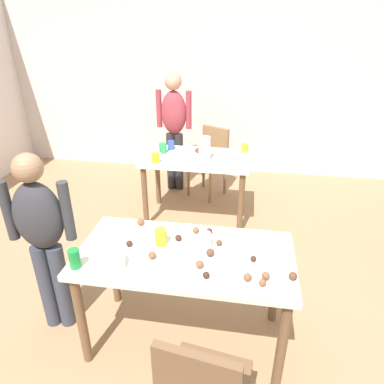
{
  "coord_description": "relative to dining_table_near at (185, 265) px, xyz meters",
  "views": [
    {
      "loc": [
        0.35,
        -1.83,
        2.05
      ],
      "look_at": [
        -0.03,
        0.48,
        0.9
      ],
      "focal_mm": 32.43,
      "sensor_mm": 36.0,
      "label": 1
    }
  ],
  "objects": [
    {
      "name": "cup_near_1",
      "position": [
        -0.17,
        0.07,
        0.16
      ],
      "size": [
        0.08,
        0.08,
        0.11
      ],
      "primitive_type": "cylinder",
      "color": "yellow",
      "rests_on": "dining_table_near"
    },
    {
      "name": "cake_ball_14",
      "position": [
        0.13,
        0.23,
        0.12
      ],
      "size": [
        0.04,
        0.04,
        0.04
      ],
      "primitive_type": "sphere",
      "color": "#3D2319",
      "rests_on": "dining_table_near"
    },
    {
      "name": "cake_ball_12",
      "position": [
        -0.19,
        -0.09,
        0.12
      ],
      "size": [
        0.05,
        0.05,
        0.05
      ],
      "primitive_type": "sphere",
      "color": "brown",
      "rests_on": "dining_table_near"
    },
    {
      "name": "cup_far_0",
      "position": [
        0.31,
        1.95,
        0.15
      ],
      "size": [
        0.07,
        0.07,
        0.1
      ],
      "primitive_type": "cylinder",
      "color": "yellow",
      "rests_on": "dining_table_far"
    },
    {
      "name": "cake_ball_15",
      "position": [
        -0.07,
        0.12,
        0.12
      ],
      "size": [
        0.04,
        0.04,
        0.04
      ],
      "primitive_type": "sphere",
      "color": "#3D2319",
      "rests_on": "dining_table_near"
    },
    {
      "name": "cake_ball_6",
      "position": [
        0.49,
        -0.17,
        0.12
      ],
      "size": [
        0.05,
        0.05,
        0.05
      ],
      "primitive_type": "sphere",
      "color": "brown",
      "rests_on": "dining_table_near"
    },
    {
      "name": "wall_back",
      "position": [
        -0.02,
        3.28,
        0.65
      ],
      "size": [
        6.4,
        0.1,
        2.6
      ],
      "primitive_type": "cube",
      "color": "silver",
      "rests_on": "ground_plane"
    },
    {
      "name": "cake_ball_7",
      "position": [
        0.11,
        -0.13,
        0.12
      ],
      "size": [
        0.05,
        0.05,
        0.05
      ],
      "primitive_type": "sphere",
      "color": "brown",
      "rests_on": "dining_table_near"
    },
    {
      "name": "mixing_bowl",
      "position": [
        -0.42,
        -0.21,
        0.14
      ],
      "size": [
        0.21,
        0.21,
        0.07
      ],
      "primitive_type": "cylinder",
      "color": "white",
      "rests_on": "dining_table_near"
    },
    {
      "name": "chair_far_table",
      "position": [
        -0.11,
        2.4,
        -0.15
      ],
      "size": [
        0.54,
        0.54,
        0.87
      ],
      "color": "olive",
      "rests_on": "ground_plane"
    },
    {
      "name": "cup_far_3",
      "position": [
        -0.58,
        1.48,
        0.15
      ],
      "size": [
        0.08,
        0.08,
        0.1
      ],
      "primitive_type": "cylinder",
      "color": "yellow",
      "rests_on": "dining_table_far"
    },
    {
      "name": "donut_far_0",
      "position": [
        -0.18,
        1.88,
        0.12
      ],
      "size": [
        0.12,
        0.12,
        0.03
      ],
      "primitive_type": "torus",
      "color": "brown",
      "rests_on": "dining_table_far"
    },
    {
      "name": "cake_ball_11",
      "position": [
        0.42,
        -0.02,
        0.12
      ],
      "size": [
        0.04,
        0.04,
        0.04
      ],
      "primitive_type": "sphere",
      "color": "#3D2319",
      "rests_on": "dining_table_near"
    },
    {
      "name": "pitcher_far",
      "position": [
        -0.09,
        1.64,
        0.22
      ],
      "size": [
        0.12,
        0.12,
        0.25
      ],
      "primitive_type": "cylinder",
      "color": "white",
      "rests_on": "dining_table_far"
    },
    {
      "name": "donut_far_2",
      "position": [
        0.18,
        1.71,
        0.12
      ],
      "size": [
        0.11,
        0.11,
        0.03
      ],
      "primitive_type": "torus",
      "color": "pink",
      "rests_on": "dining_table_far"
    },
    {
      "name": "donut_far_1",
      "position": [
        -0.63,
        1.68,
        0.12
      ],
      "size": [
        0.11,
        0.11,
        0.03
      ],
      "primitive_type": "torus",
      "color": "white",
      "rests_on": "dining_table_far"
    },
    {
      "name": "cake_ball_3",
      "position": [
        0.64,
        -0.15,
        0.12
      ],
      "size": [
        0.05,
        0.05,
        0.05
      ],
      "primitive_type": "sphere",
      "color": "brown",
      "rests_on": "dining_table_near"
    },
    {
      "name": "ground_plane",
      "position": [
        -0.02,
        0.08,
        -0.65
      ],
      "size": [
        6.4,
        6.4,
        0.0
      ],
      "primitive_type": "plane",
      "color": "#9E7A56"
    },
    {
      "name": "cup_far_1",
      "position": [
        -0.51,
        1.91,
        0.15
      ],
      "size": [
        0.08,
        0.08,
        0.1
      ],
      "primitive_type": "cylinder",
      "color": "#3351B2",
      "rests_on": "dining_table_far"
    },
    {
      "name": "person_girl_near",
      "position": [
        -0.96,
        -0.01,
        0.15
      ],
      "size": [
        0.46,
        0.25,
        1.36
      ],
      "color": "#383D4C",
      "rests_on": "ground_plane"
    },
    {
      "name": "person_adult_far",
      "position": [
        -0.59,
        2.45,
        0.26
      ],
      "size": [
        0.45,
        0.21,
        1.52
      ],
      "color": "#28282D",
      "rests_on": "ground_plane"
    },
    {
      "name": "cake_ball_5",
      "position": [
        -0.37,
        0.01,
        0.12
      ],
      "size": [
        0.04,
        0.04,
        0.04
      ],
      "primitive_type": "sphere",
      "color": "#3D2319",
      "rests_on": "dining_table_near"
    },
    {
      "name": "soda_can",
      "position": [
        -0.61,
        -0.25,
        0.16
      ],
      "size": [
        0.07,
        0.07,
        0.12
      ],
      "primitive_type": "cylinder",
      "color": "#198438",
      "rests_on": "dining_table_near"
    },
    {
      "name": "cake_ball_0",
      "position": [
        0.03,
        0.23,
        0.12
      ],
      "size": [
        0.04,
        0.04,
        0.04
      ],
      "primitive_type": "sphere",
      "color": "brown",
      "rests_on": "dining_table_near"
    },
    {
      "name": "cake_ball_4",
      "position": [
        0.1,
        0.17,
        0.12
      ],
      "size": [
        0.04,
        0.04,
        0.04
      ],
      "primitive_type": "sphere",
      "color": "#3D2319",
      "rests_on": "dining_table_near"
    },
    {
      "name": "cake_ball_9",
      "position": [
        0.16,
        -0.01,
        0.13
      ],
      "size": [
        0.05,
        0.05,
        0.05
      ],
      "primitive_type": "sphere",
      "color": "brown",
      "rests_on": "dining_table_near"
    },
    {
      "name": "cup_far_2",
      "position": [
        -0.57,
        1.78,
        0.15
      ],
      "size": [
        0.08,
        0.08,
        0.11
      ],
      "primitive_type": "cylinder",
      "color": "green",
      "rests_on": "dining_table_far"
    },
    {
      "name": "cake_ball_13",
      "position": [
        0.48,
        -0.23,
        0.12
      ],
      "size": [
        0.04,
        0.04,
        0.04
      ],
      "primitive_type": "sphere",
      "color": "brown",
      "rests_on": "dining_table_near"
    },
    {
      "name": "cake_ball_1",
      "position": [
        -0.37,
        0.27,
        0.13
      ],
      "size": [
        0.05,
        0.05,
        0.05
      ],
      "primitive_type": "sphere",
      "color": "brown",
      "rests_on": "dining_table_near"
    },
    {
      "name": "cake_ball_10",
      "position": [
        0.2,
        0.11,
        0.12
      ],
      "size": [
        0.04,
        0.04,
        0.04
      ],
      "primitive_type": "sphere",
      "color": "brown",
      "rests_on": "dining_table_near"
    },
    {
      "name": "cake_ball_2",
      "position": [
        0.39,
        -0.2,
        0.12
      ],
      "size": [
        0.05,
        0.05,
        0.05
      ],
      "primitive_type": "sphere",
      "color": "brown",
      "rests_on": "dining_table_near"
    },
    {
      "name": "dining_table_far",
      "position": [
        -0.19,
        1.72,
        -0.01
      ],
      "size": [
        1.15,
        0.67,
        0.75
      ],
      "color": "white",
      "rests_on": "ground_plane"
    },
    {
      "name": "dining_table_near",
      "position": [
        0.0,
        0.0,
        0.0
      ],
      "size": [
        1.36,
        0.69,
        0.75
      ],
      "color": "silver",
      "rests_on": "ground_plane"
    },
    {
      "name": "fork_near",
      "position": [
        0.43,
        0.16,
        0.1
      ],
      "size": [
        0.17,
        0.02,
        0.01
      ],
      "primitive_type": "cube",
      "color": "silver",
      "rests_on": "dining_table_near"
    },
    {
      "name": "cake_ball_8",
      "position": [
        0.16,
        -0.22,
        0.12
      ],
      "size": [
        0.04,
        0.04,
        0.04
      ],
      "primitive_type": "sphere",
      "color": "#3D2319",
      "rests_on": "dining_table_near"
    },
    {
      "name": "cup_near_0",
      "position": [
        0.12,
        0.09,
        0.15
      ],
      "size": [
        0.07,
        0.07,
        0.1
      ],
      "primitive_type": "cylinder",
      "color": "white",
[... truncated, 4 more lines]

